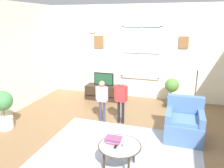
% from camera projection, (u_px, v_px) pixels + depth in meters
% --- Properties ---
extents(ground_plane, '(6.55, 6.57, 0.02)m').
position_uv_depth(ground_plane, '(110.00, 144.00, 4.52)').
color(ground_plane, brown).
extents(back_wall, '(5.95, 0.17, 2.90)m').
position_uv_depth(back_wall, '(140.00, 52.00, 6.90)').
color(back_wall, silver).
rests_on(back_wall, ground_plane).
extents(area_rug, '(3.04, 2.20, 0.01)m').
position_uv_depth(area_rug, '(120.00, 151.00, 4.24)').
color(area_rug, '#999EAD').
rests_on(area_rug, ground_plane).
extents(tv_stand, '(1.13, 0.45, 0.45)m').
position_uv_depth(tv_stand, '(104.00, 92.00, 6.97)').
color(tv_stand, '#2D2319').
rests_on(tv_stand, ground_plane).
extents(television, '(0.63, 0.08, 0.41)m').
position_uv_depth(television, '(104.00, 79.00, 6.84)').
color(television, '#4C4C4C').
rests_on(television, tv_stand).
extents(armchair, '(0.76, 0.74, 0.87)m').
position_uv_depth(armchair, '(184.00, 124.00, 4.63)').
color(armchair, '#476B9E').
rests_on(armchair, ground_plane).
extents(coffee_table, '(0.73, 0.73, 0.43)m').
position_uv_depth(coffee_table, '(120.00, 147.00, 3.67)').
color(coffee_table, '#99B2B7').
rests_on(coffee_table, ground_plane).
extents(book_stack, '(0.27, 0.19, 0.09)m').
position_uv_depth(book_stack, '(114.00, 140.00, 3.73)').
color(book_stack, '#C53B5E').
rests_on(book_stack, coffee_table).
extents(cup, '(0.08, 0.08, 0.10)m').
position_uv_depth(cup, '(125.00, 145.00, 3.57)').
color(cup, white).
rests_on(cup, coffee_table).
extents(remote_near_books, '(0.04, 0.14, 0.02)m').
position_uv_depth(remote_near_books, '(116.00, 146.00, 3.62)').
color(remote_near_books, black).
rests_on(remote_near_books, coffee_table).
extents(person_pink_shirt, '(0.31, 0.14, 1.04)m').
position_uv_depth(person_pink_shirt, '(102.00, 96.00, 5.32)').
color(person_pink_shirt, '#333851').
rests_on(person_pink_shirt, ground_plane).
extents(person_red_shirt, '(0.33, 0.15, 1.11)m').
position_uv_depth(person_red_shirt, '(121.00, 96.00, 5.22)').
color(person_red_shirt, black).
rests_on(person_red_shirt, ground_plane).
extents(potted_plant_by_window, '(0.41, 0.41, 0.80)m').
position_uv_depth(potted_plant_by_window, '(172.00, 89.00, 6.46)').
color(potted_plant_by_window, '#4C565B').
rests_on(potted_plant_by_window, ground_plane).
extents(potted_plant_corner, '(0.45, 0.45, 0.91)m').
position_uv_depth(potted_plant_corner, '(3.00, 107.00, 4.99)').
color(potted_plant_corner, silver).
rests_on(potted_plant_corner, ground_plane).
extents(floor_lamp, '(0.32, 0.32, 1.61)m').
position_uv_depth(floor_lamp, '(198.00, 71.00, 4.91)').
color(floor_lamp, black).
rests_on(floor_lamp, ground_plane).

